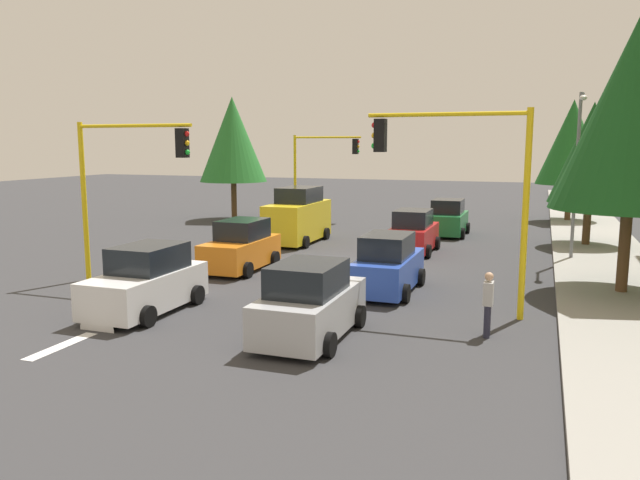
{
  "coord_description": "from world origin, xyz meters",
  "views": [
    {
      "loc": [
        23.77,
        7.9,
        4.91
      ],
      "look_at": [
        1.48,
        -0.16,
        1.2
      ],
      "focal_mm": 34.55,
      "sensor_mm": 36.0,
      "label": 1
    }
  ],
  "objects_px": {
    "traffic_signal_near_left": "(461,171)",
    "car_orange": "(241,247)",
    "tree_roadside_near": "(635,113)",
    "car_white": "(147,282)",
    "pedestrian_crossing": "(488,302)",
    "traffic_signal_near_right": "(125,170)",
    "tree_roadside_far": "(572,142)",
    "tree_roadside_mid": "(592,153)",
    "delivery_van_yellow": "(298,217)",
    "car_green": "(448,219)",
    "tree_opposite_side": "(233,140)",
    "car_silver": "(310,303)",
    "car_red": "(413,233)",
    "street_lamp_curbside": "(578,158)",
    "traffic_signal_far_right": "(321,160)",
    "car_blue": "(388,266)"
  },
  "relations": [
    {
      "from": "tree_roadside_mid",
      "to": "delivery_van_yellow",
      "type": "xyz_separation_m",
      "value": [
        3.37,
        -13.54,
        -3.21
      ]
    },
    {
      "from": "traffic_signal_near_right",
      "to": "car_red",
      "type": "xyz_separation_m",
      "value": [
        -9.7,
        8.19,
        -3.11
      ]
    },
    {
      "from": "car_green",
      "to": "car_blue",
      "type": "xyz_separation_m",
      "value": [
        13.69,
        0.0,
        0.0
      ]
    },
    {
      "from": "tree_roadside_mid",
      "to": "car_red",
      "type": "height_order",
      "value": "tree_roadside_mid"
    },
    {
      "from": "car_red",
      "to": "tree_roadside_near",
      "type": "bearing_deg",
      "value": 54.58
    },
    {
      "from": "car_blue",
      "to": "tree_roadside_mid",
      "type": "bearing_deg",
      "value": 150.62
    },
    {
      "from": "street_lamp_curbside",
      "to": "delivery_van_yellow",
      "type": "height_order",
      "value": "street_lamp_curbside"
    },
    {
      "from": "delivery_van_yellow",
      "to": "car_silver",
      "type": "relative_size",
      "value": 1.18
    },
    {
      "from": "car_white",
      "to": "pedestrian_crossing",
      "type": "relative_size",
      "value": 2.42
    },
    {
      "from": "traffic_signal_far_right",
      "to": "car_green",
      "type": "distance_m",
      "value": 10.33
    },
    {
      "from": "tree_roadside_far",
      "to": "car_orange",
      "type": "relative_size",
      "value": 1.93
    },
    {
      "from": "car_orange",
      "to": "car_red",
      "type": "height_order",
      "value": "same"
    },
    {
      "from": "car_white",
      "to": "pedestrian_crossing",
      "type": "xyz_separation_m",
      "value": [
        -0.92,
        9.65,
        0.01
      ]
    },
    {
      "from": "car_orange",
      "to": "car_green",
      "type": "bearing_deg",
      "value": 152.44
    },
    {
      "from": "tree_roadside_mid",
      "to": "traffic_signal_near_left",
      "type": "bearing_deg",
      "value": -16.97
    },
    {
      "from": "car_silver",
      "to": "delivery_van_yellow",
      "type": "bearing_deg",
      "value": -156.98
    },
    {
      "from": "street_lamp_curbside",
      "to": "car_red",
      "type": "bearing_deg",
      "value": -90.72
    },
    {
      "from": "tree_roadside_mid",
      "to": "traffic_signal_near_right",
      "type": "bearing_deg",
      "value": -48.27
    },
    {
      "from": "traffic_signal_near_left",
      "to": "car_white",
      "type": "relative_size",
      "value": 1.43
    },
    {
      "from": "traffic_signal_near_right",
      "to": "tree_roadside_near",
      "type": "relative_size",
      "value": 0.64
    },
    {
      "from": "traffic_signal_near_right",
      "to": "tree_roadside_far",
      "type": "distance_m",
      "value": 28.42
    },
    {
      "from": "traffic_signal_far_right",
      "to": "delivery_van_yellow",
      "type": "bearing_deg",
      "value": 12.78
    },
    {
      "from": "tree_opposite_side",
      "to": "pedestrian_crossing",
      "type": "height_order",
      "value": "tree_opposite_side"
    },
    {
      "from": "car_orange",
      "to": "car_white",
      "type": "xyz_separation_m",
      "value": [
        6.45,
        0.2,
        0.0
      ]
    },
    {
      "from": "traffic_signal_far_right",
      "to": "street_lamp_curbside",
      "type": "relative_size",
      "value": 0.78
    },
    {
      "from": "car_red",
      "to": "car_silver",
      "type": "bearing_deg",
      "value": 0.03
    },
    {
      "from": "car_green",
      "to": "tree_opposite_side",
      "type": "bearing_deg",
      "value": -99.58
    },
    {
      "from": "traffic_signal_near_left",
      "to": "tree_roadside_near",
      "type": "distance_m",
      "value": 6.46
    },
    {
      "from": "car_white",
      "to": "car_silver",
      "type": "distance_m",
      "value": 5.44
    },
    {
      "from": "car_blue",
      "to": "car_silver",
      "type": "relative_size",
      "value": 1.01
    },
    {
      "from": "traffic_signal_near_left",
      "to": "car_orange",
      "type": "relative_size",
      "value": 1.49
    },
    {
      "from": "pedestrian_crossing",
      "to": "car_silver",
      "type": "bearing_deg",
      "value": -69.42
    },
    {
      "from": "car_silver",
      "to": "street_lamp_curbside",
      "type": "bearing_deg",
      "value": 153.07
    },
    {
      "from": "traffic_signal_far_right",
      "to": "car_white",
      "type": "distance_m",
      "value": 23.26
    },
    {
      "from": "car_white",
      "to": "pedestrian_crossing",
      "type": "distance_m",
      "value": 9.69
    },
    {
      "from": "traffic_signal_near_left",
      "to": "car_orange",
      "type": "bearing_deg",
      "value": -111.9
    },
    {
      "from": "street_lamp_curbside",
      "to": "car_orange",
      "type": "distance_m",
      "value": 14.14
    },
    {
      "from": "tree_roadside_mid",
      "to": "car_white",
      "type": "xyz_separation_m",
      "value": [
        16.9,
        -12.9,
        -3.59
      ]
    },
    {
      "from": "traffic_signal_near_left",
      "to": "tree_roadside_far",
      "type": "xyz_separation_m",
      "value": [
        -24.0,
        3.77,
        0.86
      ]
    },
    {
      "from": "traffic_signal_near_right",
      "to": "pedestrian_crossing",
      "type": "relative_size",
      "value": 3.33
    },
    {
      "from": "delivery_van_yellow",
      "to": "car_red",
      "type": "distance_m",
      "value": 6.12
    },
    {
      "from": "street_lamp_curbside",
      "to": "car_silver",
      "type": "distance_m",
      "value": 15.19
    },
    {
      "from": "car_white",
      "to": "delivery_van_yellow",
      "type": "bearing_deg",
      "value": -177.27
    },
    {
      "from": "traffic_signal_far_right",
      "to": "car_orange",
      "type": "distance_m",
      "value": 16.92
    },
    {
      "from": "car_silver",
      "to": "car_red",
      "type": "height_order",
      "value": "same"
    },
    {
      "from": "car_silver",
      "to": "car_red",
      "type": "xyz_separation_m",
      "value": [
        -13.28,
        -0.01,
        -0.0
      ]
    },
    {
      "from": "traffic_signal_near_left",
      "to": "car_blue",
      "type": "distance_m",
      "value": 4.55
    },
    {
      "from": "tree_roadside_mid",
      "to": "car_blue",
      "type": "bearing_deg",
      "value": -29.38
    },
    {
      "from": "street_lamp_curbside",
      "to": "car_green",
      "type": "xyz_separation_m",
      "value": [
        -6.0,
        -6.01,
        -3.45
      ]
    },
    {
      "from": "car_blue",
      "to": "car_green",
      "type": "bearing_deg",
      "value": -179.98
    }
  ]
}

